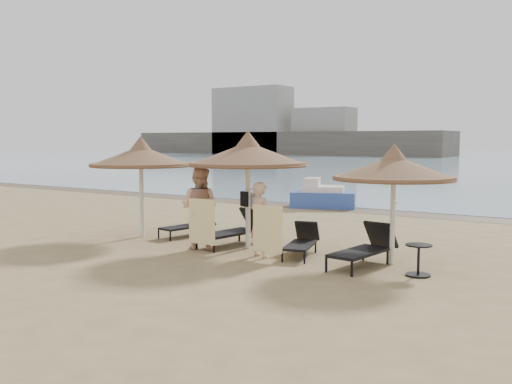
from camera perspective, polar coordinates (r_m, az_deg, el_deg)
ground at (r=13.54m, az=-2.22°, el=-6.23°), size 160.00×160.00×0.00m
wet_sand_strip at (r=21.78m, az=12.28°, el=-1.95°), size 200.00×1.60×0.01m
far_shore at (r=94.50m, az=13.00°, el=5.29°), size 150.00×54.80×12.00m
palapa_left at (r=16.01m, az=-11.44°, el=3.47°), size 2.82×2.82×2.79m
palapa_center at (r=14.02m, az=-0.82°, el=3.74°), size 2.94×2.94×2.92m
palapa_right at (r=12.56m, az=13.61°, el=2.32°), size 2.64×2.64×2.62m
lounger_far_left at (r=16.11m, az=-6.61°, el=-3.19°), size 0.83×1.75×0.75m
lounger_near_left at (r=14.66m, az=-1.98°, el=-3.72°), size 0.97×2.10×0.91m
lounger_near_right at (r=13.40m, az=4.64°, el=-4.91°), size 0.99×1.75×0.74m
lounger_far_right at (r=12.49m, az=10.92°, el=-5.44°), size 0.90×2.06×0.89m
side_table at (r=11.81m, az=15.93°, el=-6.66°), size 0.52×0.52×0.63m
person_left at (r=14.08m, az=-5.68°, el=-0.95°), size 1.21×0.91×2.36m
person_right at (r=13.02m, az=0.44°, el=-2.18°), size 1.06×0.85×2.02m
towel_left at (r=13.64m, az=-5.44°, el=-2.96°), size 0.78×0.04×1.09m
towel_right at (r=12.67m, az=1.16°, el=-3.69°), size 0.75×0.05×1.05m
bag_patterned at (r=14.25m, az=-0.41°, el=-0.81°), size 0.30×0.16×0.36m
bag_dark at (r=13.96m, az=-1.18°, el=-0.71°), size 0.27×0.19×0.37m
pedal_boat at (r=22.88m, az=6.68°, el=-0.43°), size 2.88×2.29×1.17m
buoy_left at (r=35.67m, az=12.98°, el=1.12°), size 0.38×0.38×0.38m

